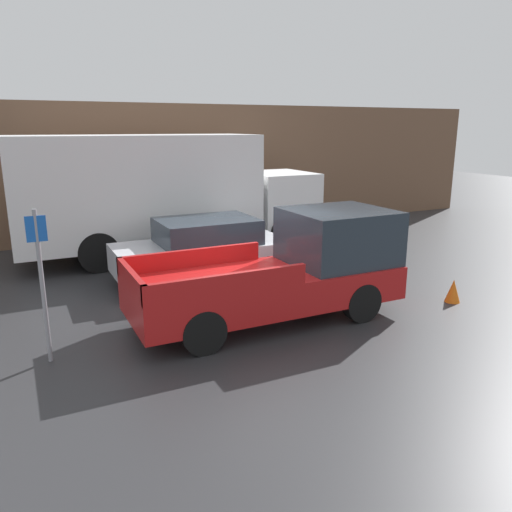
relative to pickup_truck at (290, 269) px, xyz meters
The scene contains 8 objects.
ground_plane 1.22m from the pickup_truck, 120.54° to the left, with size 60.00×60.00×0.00m, color #2D2D30.
building_wall 8.81m from the pickup_truck, 92.50° to the left, with size 28.00×0.15×4.47m.
pickup_truck is the anchor object (origin of this frame).
car 3.09m from the pickup_truck, 103.21° to the left, with size 4.23×1.95×1.54m.
delivery_truck 6.13m from the pickup_truck, 98.39° to the left, with size 8.89×2.47×3.48m.
parking_sign 4.52m from the pickup_truck, behind, with size 0.30×0.07×2.50m.
newspaper_box 8.42m from the pickup_truck, 94.01° to the left, with size 0.45×0.40×0.98m.
traffic_cone 3.76m from the pickup_truck, 13.40° to the right, with size 0.33×0.33×0.50m.
Camera 1 is at (-4.39, -8.83, 3.70)m, focal length 35.00 mm.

